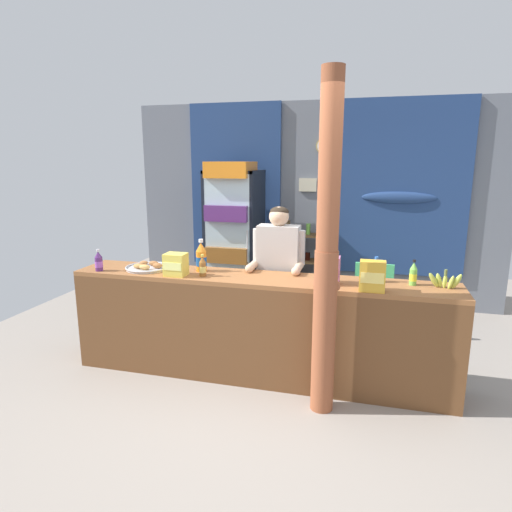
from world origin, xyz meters
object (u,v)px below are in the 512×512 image
object	(u,v)px
soda_bottle_grape_soda	(99,262)
soda_bottle_orange_soda	(201,258)
timber_post	(327,258)
bottle_shelf_rack	(303,263)
soda_bottle_lime_soda	(413,274)
soda_bottle_iced_tea	(203,267)
soda_bottle_water	(376,271)
snack_box_choco_powder	(372,276)
drink_fridge	(234,230)
banana_bunch	(445,281)
snack_box_wafer	(328,270)
snack_box_instant_noodle	(176,265)
stall_counter	(255,321)
plastic_lawn_chair	(374,292)
pastry_tray	(148,267)
shopkeeper	(278,265)

from	to	relation	value
soda_bottle_grape_soda	soda_bottle_orange_soda	bearing A→B (deg)	14.14
timber_post	soda_bottle_orange_soda	bearing A→B (deg)	158.59
bottle_shelf_rack	soda_bottle_lime_soda	bearing A→B (deg)	-58.42
soda_bottle_iced_tea	soda_bottle_water	bearing A→B (deg)	7.63
bottle_shelf_rack	snack_box_choco_powder	distance (m)	2.48
drink_fridge	banana_bunch	world-z (taller)	drink_fridge
snack_box_wafer	snack_box_instant_noodle	bearing A→B (deg)	-176.50
drink_fridge	soda_bottle_water	xyz separation A→B (m)	(1.81, -1.72, -0.03)
stall_counter	soda_bottle_iced_tea	distance (m)	0.67
stall_counter	plastic_lawn_chair	world-z (taller)	stall_counter
snack_box_instant_noodle	plastic_lawn_chair	bearing A→B (deg)	40.21
bottle_shelf_rack	soda_bottle_iced_tea	size ratio (longest dim) A/B	5.83
bottle_shelf_rack	soda_bottle_iced_tea	xyz separation A→B (m)	(-0.57, -2.18, 0.43)
plastic_lawn_chair	pastry_tray	bearing A→B (deg)	-147.78
soda_bottle_iced_tea	snack_box_choco_powder	bearing A→B (deg)	-3.39
bottle_shelf_rack	pastry_tray	bearing A→B (deg)	-119.61
stall_counter	snack_box_wafer	bearing A→B (deg)	5.08
pastry_tray	soda_bottle_lime_soda	bearing A→B (deg)	1.77
snack_box_wafer	pastry_tray	xyz separation A→B (m)	(-1.72, 0.06, -0.10)
soda_bottle_grape_soda	pastry_tray	xyz separation A→B (m)	(0.41, 0.18, -0.07)
drink_fridge	soda_bottle_orange_soda	size ratio (longest dim) A/B	6.41
soda_bottle_lime_soda	snack_box_instant_noodle	world-z (taller)	soda_bottle_lime_soda
timber_post	snack_box_choco_powder	world-z (taller)	timber_post
bottle_shelf_rack	soda_bottle_water	xyz separation A→B (m)	(0.93, -1.98, 0.44)
snack_box_choco_powder	pastry_tray	distance (m)	2.09
plastic_lawn_chair	soda_bottle_grape_soda	distance (m)	3.00
snack_box_wafer	pastry_tray	bearing A→B (deg)	177.85
timber_post	bottle_shelf_rack	world-z (taller)	timber_post
bottle_shelf_rack	pastry_tray	xyz separation A→B (m)	(-1.18, -2.07, 0.37)
bottle_shelf_rack	banana_bunch	size ratio (longest dim) A/B	4.16
soda_bottle_orange_soda	soda_bottle_iced_tea	bearing A→B (deg)	-64.96
stall_counter	bottle_shelf_rack	xyz separation A→B (m)	(0.08, 2.19, 0.03)
stall_counter	snack_box_instant_noodle	size ratio (longest dim) A/B	17.05
soda_bottle_lime_soda	snack_box_choco_powder	size ratio (longest dim) A/B	0.88
snack_box_instant_noodle	snack_box_choco_powder	size ratio (longest dim) A/B	0.82
plastic_lawn_chair	shopkeeper	bearing A→B (deg)	-134.33
plastic_lawn_chair	snack_box_instant_noodle	bearing A→B (deg)	-139.79
soda_bottle_iced_tea	soda_bottle_lime_soda	xyz separation A→B (m)	(1.80, 0.18, 0.01)
drink_fridge	bottle_shelf_rack	bearing A→B (deg)	16.39
soda_bottle_orange_soda	soda_bottle_lime_soda	distance (m)	1.88
stall_counter	drink_fridge	xyz separation A→B (m)	(-0.80, 1.93, 0.49)
stall_counter	drink_fridge	bearing A→B (deg)	112.60
snack_box_instant_noodle	pastry_tray	xyz separation A→B (m)	(-0.37, 0.15, -0.08)
soda_bottle_orange_soda	snack_box_wafer	xyz separation A→B (m)	(1.19, -0.13, -0.01)
stall_counter	snack_box_wafer	xyz separation A→B (m)	(0.62, 0.05, 0.49)
snack_box_choco_powder	snack_box_wafer	distance (m)	0.38
drink_fridge	plastic_lawn_chair	size ratio (longest dim) A/B	2.28
timber_post	bottle_shelf_rack	xyz separation A→B (m)	(-0.56, 2.49, -0.64)
soda_bottle_lime_soda	snack_box_choco_powder	world-z (taller)	snack_box_choco_powder
bottle_shelf_rack	soda_bottle_iced_tea	distance (m)	2.29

